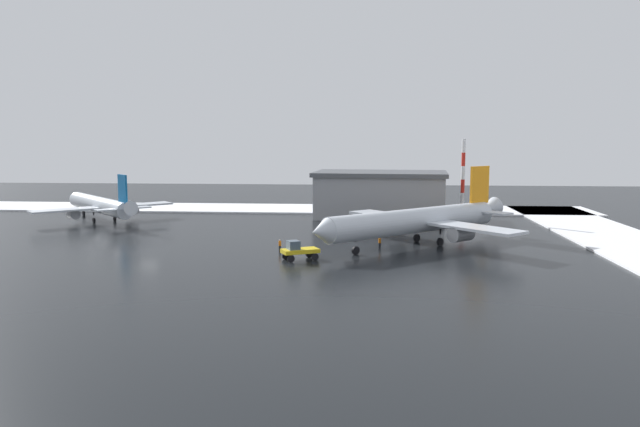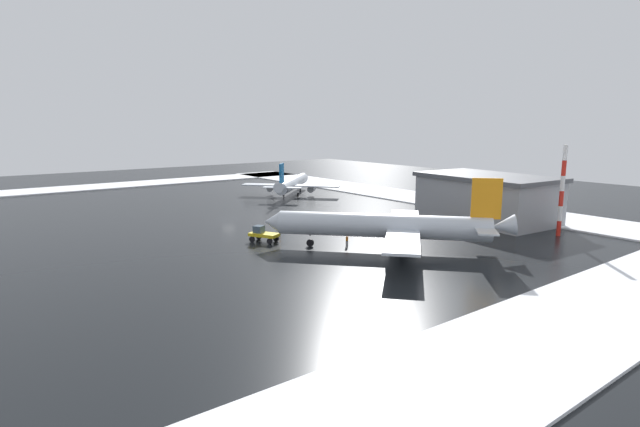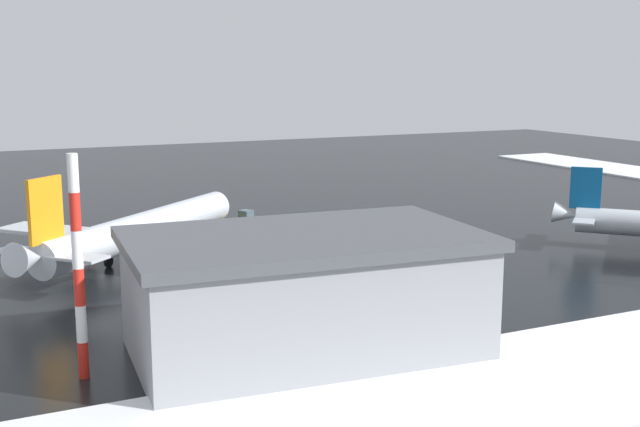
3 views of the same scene
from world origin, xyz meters
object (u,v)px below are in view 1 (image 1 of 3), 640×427
(ground_crew_mid_apron, at_px, (380,242))
(ground_crew_beside_wing, at_px, (280,245))
(airplane_foreground_jet, at_px, (100,205))
(airplane_distant_tail, at_px, (418,220))
(cargo_hangar, at_px, (380,194))
(pushback_tug, at_px, (298,250))
(antenna_mast, at_px, (463,179))

(ground_crew_mid_apron, bearing_deg, ground_crew_beside_wing, 62.75)
(airplane_foreground_jet, height_order, ground_crew_beside_wing, airplane_foreground_jet)
(airplane_foreground_jet, relative_size, ground_crew_beside_wing, 14.35)
(ground_crew_mid_apron, bearing_deg, airplane_foreground_jet, 22.49)
(airplane_distant_tail, xyz_separation_m, airplane_foreground_jet, (56.08, -21.26, -0.60))
(ground_crew_beside_wing, relative_size, cargo_hangar, 0.07)
(ground_crew_beside_wing, bearing_deg, pushback_tug, -27.87)
(ground_crew_mid_apron, bearing_deg, airplane_distant_tail, -100.58)
(airplane_foreground_jet, xyz_separation_m, antenna_mast, (-66.52, -8.09, 4.49))
(antenna_mast, bearing_deg, ground_crew_mid_apron, 64.03)
(ground_crew_mid_apron, xyz_separation_m, ground_crew_beside_wing, (13.42, 3.44, 0.00))
(airplane_foreground_jet, bearing_deg, cargo_hangar, -121.97)
(airplane_distant_tail, height_order, pushback_tug, airplane_distant_tail)
(airplane_foreground_jet, relative_size, antenna_mast, 1.64)
(pushback_tug, bearing_deg, cargo_hangar, -131.62)
(airplane_foreground_jet, distance_m, ground_crew_mid_apron, 56.30)
(airplane_distant_tail, distance_m, antenna_mast, 31.39)
(pushback_tug, distance_m, antenna_mast, 49.31)
(pushback_tug, bearing_deg, ground_crew_mid_apron, -167.41)
(airplane_foreground_jet, relative_size, cargo_hangar, 0.94)
(cargo_hangar, bearing_deg, ground_crew_mid_apron, 93.54)
(antenna_mast, bearing_deg, ground_crew_beside_wing, 50.90)
(ground_crew_beside_wing, relative_size, antenna_mast, 0.11)
(ground_crew_mid_apron, distance_m, cargo_hangar, 34.62)
(ground_crew_mid_apron, xyz_separation_m, cargo_hangar, (-0.62, -34.44, 3.47))
(airplane_foreground_jet, xyz_separation_m, ground_crew_mid_apron, (-50.63, 24.54, -2.04))
(pushback_tug, xyz_separation_m, antenna_mast, (-26.23, -41.29, 6.22))
(ground_crew_beside_wing, height_order, antenna_mast, antenna_mast)
(airplane_foreground_jet, bearing_deg, pushback_tug, -172.38)
(ground_crew_mid_apron, bearing_deg, antenna_mast, -67.61)
(airplane_foreground_jet, distance_m, cargo_hangar, 52.21)
(ground_crew_mid_apron, height_order, ground_crew_beside_wing, same)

